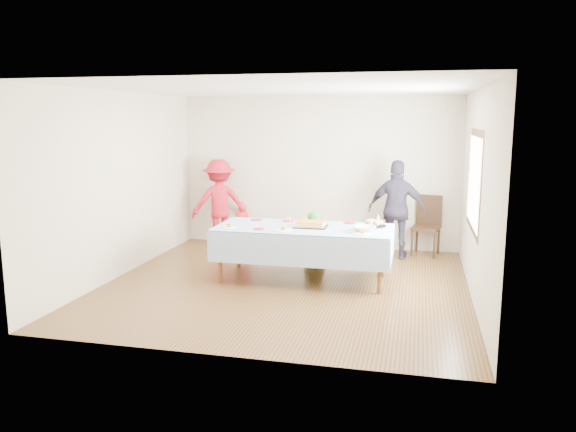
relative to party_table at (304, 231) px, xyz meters
name	(u,v)px	position (x,y,z in m)	size (l,w,h in m)	color
ground	(286,284)	(-0.19, -0.27, -0.72)	(5.00, 5.00, 0.00)	#422912
room_walls	(290,159)	(-0.14, -0.27, 1.05)	(5.04, 5.04, 2.72)	beige
party_table	(304,231)	(0.00, 0.00, 0.00)	(2.50, 1.10, 0.78)	#53301C
birthday_cake	(311,224)	(0.10, 0.02, 0.09)	(0.46, 0.35, 0.08)	black
rolls_tray	(374,223)	(0.98, 0.26, 0.10)	(0.34, 0.34, 0.10)	black
punch_bowl	(365,229)	(0.88, -0.12, 0.09)	(0.30, 0.30, 0.07)	silver
party_hat	(378,219)	(1.02, 0.46, 0.14)	(0.09, 0.09, 0.16)	white
fork_pile	(349,230)	(0.67, -0.21, 0.09)	(0.24, 0.18, 0.07)	white
plate_red_far_a	(256,220)	(-0.80, 0.35, 0.06)	(0.19, 0.19, 0.01)	red
plate_red_far_b	(289,221)	(-0.30, 0.38, 0.06)	(0.17, 0.17, 0.01)	red
plate_red_far_c	(306,222)	(-0.04, 0.36, 0.06)	(0.20, 0.20, 0.01)	red
plate_red_far_d	(349,223)	(0.60, 0.44, 0.06)	(0.18, 0.18, 0.01)	red
plate_red_near	(259,229)	(-0.58, -0.31, 0.06)	(0.16, 0.16, 0.01)	red
plate_white_left	(229,227)	(-1.02, -0.29, 0.06)	(0.21, 0.21, 0.01)	white
plate_white_mid	(283,230)	(-0.22, -0.33, 0.06)	(0.24, 0.24, 0.01)	white
plate_white_right	(362,234)	(0.87, -0.32, 0.06)	(0.25, 0.25, 0.01)	white
dining_chair	(427,222)	(1.75, 2.01, -0.16)	(0.52, 0.52, 1.01)	black
toddler_left	(242,228)	(-1.36, 1.34, -0.27)	(0.33, 0.22, 0.90)	red
toddler_mid	(315,240)	(0.03, 0.71, -0.28)	(0.43, 0.28, 0.89)	#287A2B
toddler_right	(315,243)	(0.04, 0.66, -0.33)	(0.38, 0.30, 0.79)	#D5BA63
adult_left	(219,202)	(-1.97, 1.93, 0.06)	(1.02, 0.58, 1.57)	red
adult_right	(397,210)	(1.25, 1.60, 0.09)	(0.96, 0.40, 1.64)	#312D3E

